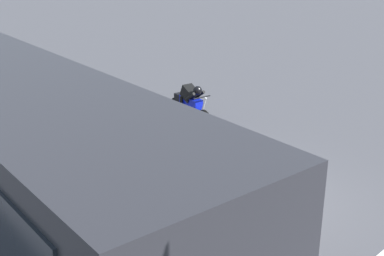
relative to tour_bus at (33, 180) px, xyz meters
name	(u,v)px	position (x,y,z in m)	size (l,w,h in m)	color
ground_plane	(252,199)	(-0.69, -4.46, -1.64)	(80.00, 80.00, 0.00)	#424247
tour_bus	(33,180)	(0.00, 0.00, 0.00)	(9.27, 2.92, 3.25)	#26262B
spectator_far_left	(202,176)	(-0.71, -3.00, -0.61)	(0.57, 0.32, 1.73)	#473823
spectator_left	(162,156)	(0.47, -2.95, -0.58)	(0.58, 0.35, 1.77)	black
spectator_centre	(127,140)	(1.67, -2.92, -0.59)	(0.57, 0.33, 1.76)	black
stunt_motorcycle	(190,103)	(3.81, -6.63, -1.03)	(2.05, 0.60, 1.23)	black
traffic_cone	(189,142)	(2.10, -5.12, -1.34)	(0.34, 0.34, 0.63)	orange
bay_line_b	(382,254)	(-3.61, -4.69, -1.64)	(0.25, 3.85, 0.01)	white
bay_line_c	(261,197)	(-0.76, -4.69, -1.64)	(0.26, 4.12, 0.01)	white
bay_line_d	(177,157)	(2.09, -4.69, -1.64)	(0.24, 3.51, 0.01)	white
bay_line_e	(115,127)	(4.94, -4.69, -1.64)	(0.25, 3.83, 0.01)	white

